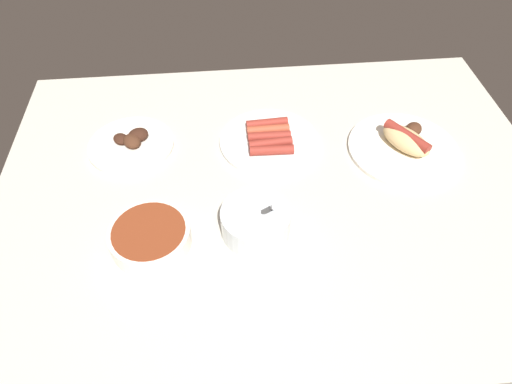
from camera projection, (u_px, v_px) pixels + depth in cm
name	position (u px, v px, depth cm)	size (l,w,h in cm)	color
ground_plane	(276.00, 189.00, 99.43)	(120.00, 90.00, 3.00)	beige
plate_hotdog_assembled	(405.00, 145.00, 104.45)	(25.25, 25.25, 5.61)	white
bowl_coleslaw	(256.00, 221.00, 87.56)	(13.46, 13.84, 15.16)	silver
bowl_chili	(150.00, 236.00, 86.11)	(15.36, 15.36, 4.17)	white
plate_sausages	(268.00, 140.00, 106.56)	(23.21, 23.21, 3.17)	white
plate_grilled_meat	(131.00, 143.00, 105.79)	(19.71, 19.71, 3.84)	white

